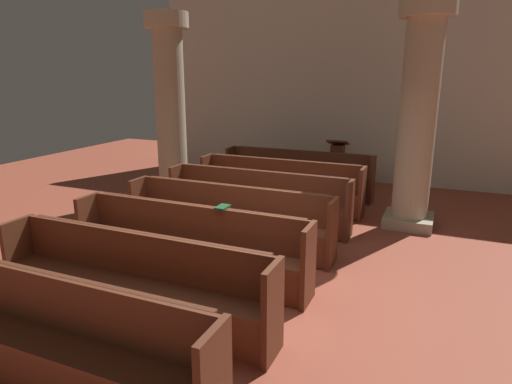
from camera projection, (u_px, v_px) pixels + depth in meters
ground_plane at (253, 282)px, 5.61m from camera, size 19.20×19.20×0.00m
back_wall at (356, 86)px, 10.42m from camera, size 10.00×0.16×4.50m
pew_row_0 at (298, 172)px, 9.53m from camera, size 3.20×0.47×0.94m
pew_row_1 at (280, 183)px, 8.54m from camera, size 3.20×0.46×0.94m
pew_row_2 at (257, 198)px, 7.56m from camera, size 3.20×0.46×0.94m
pew_row_3 at (228, 217)px, 6.58m from camera, size 3.20×0.47×0.94m
pew_row_4 at (189, 242)px, 5.60m from camera, size 3.20×0.46×0.94m
pew_row_5 at (132, 278)px, 4.62m from camera, size 3.20×0.47×0.94m
pew_row_6 at (46, 333)px, 3.64m from camera, size 3.20×0.46×0.94m
pillar_aisle_side at (418, 114)px, 7.22m from camera, size 0.86×0.86×3.68m
pillar_far_side at (170, 105)px, 8.98m from camera, size 0.86×0.86×3.68m
lectern at (337, 166)px, 10.31m from camera, size 0.48×0.45×1.08m
hymn_book at (223, 207)px, 5.50m from camera, size 0.13×0.22×0.03m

